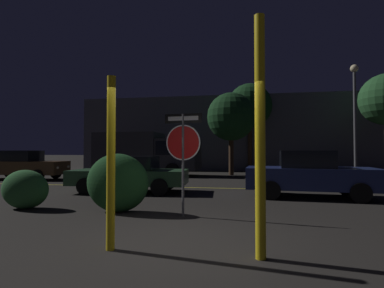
% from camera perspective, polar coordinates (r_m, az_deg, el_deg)
% --- Properties ---
extents(ground_plane, '(260.00, 260.00, 0.00)m').
position_cam_1_polar(ground_plane, '(5.15, -1.72, -18.49)').
color(ground_plane, black).
extents(road_center_stripe, '(34.19, 0.12, 0.01)m').
position_cam_1_polar(road_center_stripe, '(12.59, 5.23, -8.36)').
color(road_center_stripe, gold).
rests_on(road_center_stripe, ground_plane).
extents(stop_sign, '(0.91, 0.12, 2.40)m').
position_cam_1_polar(stop_sign, '(7.03, -1.71, 0.17)').
color(stop_sign, '#4C4C51').
rests_on(stop_sign, ground_plane).
extents(yellow_pole_left, '(0.13, 0.13, 2.69)m').
position_cam_1_polar(yellow_pole_left, '(4.80, -15.18, -3.38)').
color(yellow_pole_left, yellow).
rests_on(yellow_pole_left, ground_plane).
extents(yellow_pole_right, '(0.15, 0.15, 3.47)m').
position_cam_1_polar(yellow_pole_right, '(4.35, 12.85, 1.55)').
color(yellow_pole_right, yellow).
rests_on(yellow_pole_right, ground_plane).
extents(hedge_bush_0, '(1.31, 0.71, 1.03)m').
position_cam_1_polar(hedge_bush_0, '(9.14, -29.20, -7.54)').
color(hedge_bush_0, '#2D6633').
rests_on(hedge_bush_0, ground_plane).
extents(hedge_bush_1, '(1.60, 0.80, 1.46)m').
position_cam_1_polar(hedge_bush_1, '(7.77, -14.00, -7.19)').
color(hedge_bush_1, '#1E4C23').
rests_on(hedge_bush_1, ground_plane).
extents(passing_car_0, '(4.73, 1.93, 1.58)m').
position_cam_1_polar(passing_car_0, '(18.83, -29.52, -3.55)').
color(passing_car_0, brown).
rests_on(passing_car_0, ground_plane).
extents(passing_car_1, '(4.44, 2.15, 1.34)m').
position_cam_1_polar(passing_car_1, '(11.50, -11.65, -5.63)').
color(passing_car_1, '#335B38').
rests_on(passing_car_1, ground_plane).
extents(passing_car_2, '(4.30, 2.21, 1.55)m').
position_cam_1_polar(passing_car_2, '(10.73, 21.41, -5.40)').
color(passing_car_2, navy).
rests_on(passing_car_2, ground_plane).
extents(delivery_truck, '(6.76, 2.83, 2.74)m').
position_cam_1_polar(delivery_truck, '(19.53, -8.26, -1.49)').
color(delivery_truck, '#2D2D33').
rests_on(delivery_truck, ground_plane).
extents(street_lamp, '(0.44, 0.44, 6.49)m').
position_cam_1_polar(street_lamp, '(19.49, 28.59, 6.53)').
color(street_lamp, '#4C4C51').
rests_on(street_lamp, ground_plane).
extents(tree_0, '(3.41, 3.41, 6.79)m').
position_cam_1_polar(tree_0, '(23.71, 10.92, 7.11)').
color(tree_0, '#422D1E').
rests_on(tree_0, ground_plane).
extents(tree_2, '(3.16, 3.16, 5.39)m').
position_cam_1_polar(tree_2, '(19.80, 7.45, 5.11)').
color(tree_2, '#422D1E').
rests_on(tree_2, ground_plane).
extents(building_backdrop, '(23.83, 3.84, 6.02)m').
position_cam_1_polar(building_backdrop, '(25.60, 6.32, 1.86)').
color(building_backdrop, '#4C4C56').
rests_on(building_backdrop, ground_plane).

